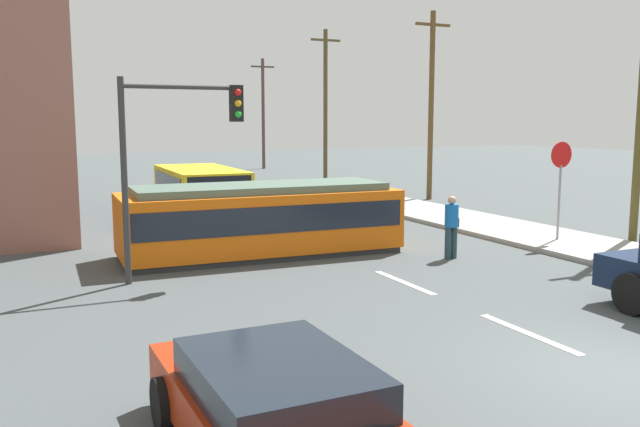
# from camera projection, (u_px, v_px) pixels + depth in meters

# --- Properties ---
(ground_plane) EXTENTS (120.00, 120.00, 0.00)m
(ground_plane) POSITION_uv_depth(u_px,v_px,m) (328.00, 251.00, 18.61)
(ground_plane) COLOR #454B4D
(sidewalk_curb_right) EXTENTS (3.20, 36.00, 0.14)m
(sidewalk_curb_right) POSITION_uv_depth(u_px,v_px,m) (620.00, 254.00, 17.84)
(sidewalk_curb_right) COLOR gray
(sidewalk_curb_right) RESTS_ON ground
(lane_stripe_1) EXTENTS (0.16, 2.40, 0.01)m
(lane_stripe_1) POSITION_uv_depth(u_px,v_px,m) (528.00, 334.00, 11.42)
(lane_stripe_1) COLOR silver
(lane_stripe_1) RESTS_ON ground
(lane_stripe_2) EXTENTS (0.16, 2.40, 0.01)m
(lane_stripe_2) POSITION_uv_depth(u_px,v_px,m) (404.00, 282.00, 15.01)
(lane_stripe_2) COLOR silver
(lane_stripe_2) RESTS_ON ground
(lane_stripe_3) EXTENTS (0.16, 2.40, 0.01)m
(lane_stripe_3) POSITION_uv_depth(u_px,v_px,m) (253.00, 220.00, 24.32)
(lane_stripe_3) COLOR silver
(lane_stripe_3) RESTS_ON ground
(lane_stripe_4) EXTENTS (0.16, 2.40, 0.01)m
(lane_stripe_4) POSITION_uv_depth(u_px,v_px,m) (208.00, 202.00, 29.70)
(lane_stripe_4) COLOR silver
(lane_stripe_4) RESTS_ON ground
(streetcar_tram) EXTENTS (7.57, 2.79, 1.93)m
(streetcar_tram) POSITION_uv_depth(u_px,v_px,m) (261.00, 218.00, 18.02)
(streetcar_tram) COLOR orange
(streetcar_tram) RESTS_ON ground
(city_bus) EXTENTS (2.67, 5.83, 1.81)m
(city_bus) POSITION_uv_depth(u_px,v_px,m) (201.00, 188.00, 25.45)
(city_bus) COLOR gold
(city_bus) RESTS_ON ground
(pedestrian_crossing) EXTENTS (0.50, 0.36, 1.67)m
(pedestrian_crossing) POSITION_uv_depth(u_px,v_px,m) (452.00, 223.00, 17.52)
(pedestrian_crossing) COLOR #233C45
(pedestrian_crossing) RESTS_ON ground
(parked_sedan_near) EXTENTS (2.04, 4.14, 1.19)m
(parked_sedan_near) POSITION_uv_depth(u_px,v_px,m) (274.00, 407.00, 7.06)
(parked_sedan_near) COLOR #A6270C
(parked_sedan_near) RESTS_ON ground
(stop_sign) EXTENTS (0.76, 0.07, 2.88)m
(stop_sign) POSITION_uv_depth(u_px,v_px,m) (561.00, 170.00, 19.44)
(stop_sign) COLOR gray
(stop_sign) RESTS_ON sidewalk_curb_right
(traffic_light_mast) EXTENTS (2.80, 0.33, 4.57)m
(traffic_light_mast) POSITION_uv_depth(u_px,v_px,m) (175.00, 139.00, 14.93)
(traffic_light_mast) COLOR #333333
(traffic_light_mast) RESTS_ON ground
(utility_pole_mid) EXTENTS (1.80, 0.24, 8.47)m
(utility_pole_mid) POSITION_uv_depth(u_px,v_px,m) (431.00, 103.00, 30.20)
(utility_pole_mid) COLOR brown
(utility_pole_mid) RESTS_ON ground
(utility_pole_far) EXTENTS (1.80, 0.24, 8.73)m
(utility_pole_far) POSITION_uv_depth(u_px,v_px,m) (325.00, 104.00, 38.09)
(utility_pole_far) COLOR brown
(utility_pole_far) RESTS_ON ground
(utility_pole_distant) EXTENTS (1.80, 0.24, 8.16)m
(utility_pole_distant) POSITION_uv_depth(u_px,v_px,m) (263.00, 112.00, 49.70)
(utility_pole_distant) COLOR brown
(utility_pole_distant) RESTS_ON ground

